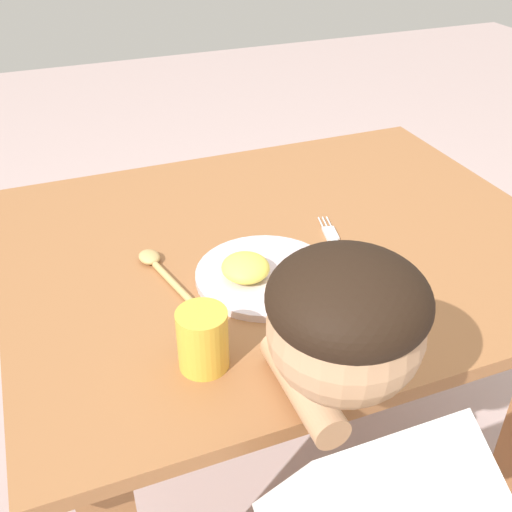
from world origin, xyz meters
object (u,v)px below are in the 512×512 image
(fork, at_px, (337,247))
(spoon, at_px, (160,269))
(drinking_cup, at_px, (203,339))
(plate, at_px, (261,273))

(fork, relative_size, spoon, 1.05)
(spoon, bearing_deg, fork, -110.51)
(fork, bearing_deg, spoon, 95.27)
(drinking_cup, bearing_deg, plate, 46.94)
(plate, relative_size, fork, 1.11)
(fork, height_order, spoon, spoon)
(plate, height_order, spoon, plate)
(drinking_cup, bearing_deg, spoon, 90.64)
(spoon, height_order, drinking_cup, drinking_cup)
(spoon, relative_size, drinking_cup, 2.22)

